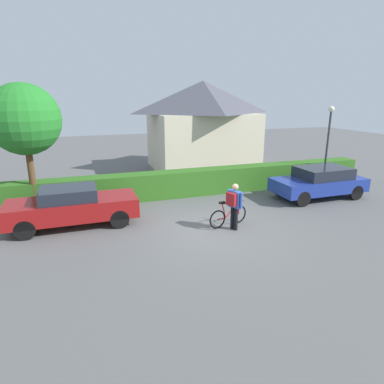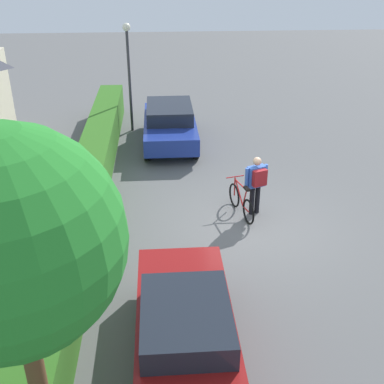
# 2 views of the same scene
# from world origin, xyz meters

# --- Properties ---
(ground_plane) EXTENTS (60.00, 60.00, 0.00)m
(ground_plane) POSITION_xyz_m (0.00, 0.00, 0.00)
(ground_plane) COLOR #5B5B5B
(hedge_row) EXTENTS (19.23, 0.90, 1.16)m
(hedge_row) POSITION_xyz_m (0.00, 4.28, 0.58)
(hedge_row) COLOR #30681E
(hedge_row) RESTS_ON ground
(parked_car_near) EXTENTS (4.36, 1.63, 1.41)m
(parked_car_near) POSITION_xyz_m (-4.53, 1.97, 0.74)
(parked_car_near) COLOR maroon
(parked_car_near) RESTS_ON ground
(parked_car_far) EXTENTS (4.09, 1.81, 1.38)m
(parked_car_far) POSITION_xyz_m (5.84, 1.97, 0.74)
(parked_car_far) COLOR navy
(parked_car_far) RESTS_ON ground
(bicycle) EXTENTS (1.58, 0.58, 0.94)m
(bicycle) POSITION_xyz_m (0.61, 0.23, 0.37)
(bicycle) COLOR black
(bicycle) RESTS_ON ground
(person_rider) EXTENTS (0.47, 0.62, 1.62)m
(person_rider) POSITION_xyz_m (0.63, -0.14, 0.98)
(person_rider) COLOR black
(person_rider) RESTS_ON ground
(street_lamp) EXTENTS (0.28, 0.28, 3.94)m
(street_lamp) POSITION_xyz_m (7.27, 3.38, 2.57)
(street_lamp) COLOR #38383D
(street_lamp) RESTS_ON ground
(tree_kerbside) EXTENTS (2.61, 2.61, 4.89)m
(tree_kerbside) POSITION_xyz_m (-5.91, 3.95, 3.56)
(tree_kerbside) COLOR brown
(tree_kerbside) RESTS_ON ground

